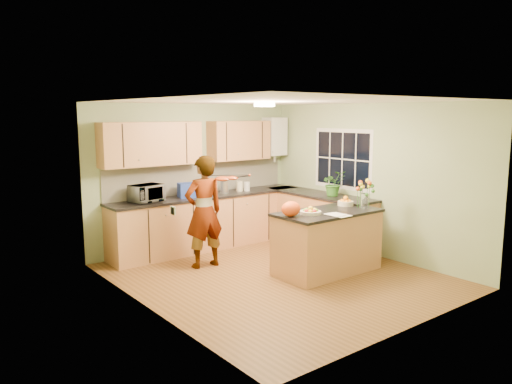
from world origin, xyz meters
TOP-DOWN VIEW (x-y plane):
  - floor at (0.00, 0.00)m, footprint 4.50×4.50m
  - ceiling at (0.00, 0.00)m, footprint 4.00×4.50m
  - wall_back at (0.00, 2.25)m, footprint 4.00×0.02m
  - wall_front at (0.00, -2.25)m, footprint 4.00×0.02m
  - wall_left at (-2.00, 0.00)m, footprint 0.02×4.50m
  - wall_right at (2.00, 0.00)m, footprint 0.02×4.50m
  - back_counter at (0.10, 1.95)m, footprint 3.64×0.62m
  - right_counter at (1.70, 0.85)m, footprint 0.62×2.24m
  - splashback at (0.10, 2.23)m, footprint 3.60×0.02m
  - upper_cabinets at (-0.18, 2.08)m, footprint 3.20×0.34m
  - boiler at (1.70, 2.09)m, footprint 0.40×0.30m
  - window_right at (1.99, 0.60)m, footprint 0.01×1.30m
  - light_switch at (-1.99, -0.60)m, footprint 0.02×0.09m
  - ceiling_lamp at (0.00, 0.30)m, footprint 0.30×0.30m
  - peninsula_island at (0.73, -0.29)m, footprint 1.60×0.82m
  - fruit_dish at (0.38, -0.29)m, footprint 0.30×0.30m
  - orange_bowl at (1.28, -0.14)m, footprint 0.24×0.24m
  - flower_vase at (1.33, -0.47)m, footprint 0.27×0.27m
  - orange_bag at (0.04, -0.24)m, footprint 0.35×0.33m
  - papers at (0.63, -0.59)m, footprint 0.24×0.32m
  - violinist at (-0.57, 1.05)m, footprint 0.65×0.45m
  - violin at (-0.37, 0.83)m, footprint 0.58×0.51m
  - microwave at (-1.07, 1.96)m, footprint 0.56×0.43m
  - blue_box at (-0.33, 1.93)m, footprint 0.35×0.28m
  - kettle at (0.42, 1.94)m, footprint 0.15×0.15m
  - jar_cream at (0.76, 1.95)m, footprint 0.15×0.15m
  - jar_white at (0.87, 1.88)m, footprint 0.12×0.12m
  - potted_plant at (1.70, 0.53)m, footprint 0.49×0.46m

SIDE VIEW (x-z plane):
  - floor at x=0.00m, z-range 0.00..0.00m
  - peninsula_island at x=0.73m, z-range 0.00..0.92m
  - back_counter at x=0.10m, z-range 0.00..0.94m
  - right_counter at x=1.70m, z-range 0.00..0.94m
  - violinist at x=-0.57m, z-range 0.00..1.71m
  - papers at x=0.63m, z-range 0.92..0.93m
  - fruit_dish at x=0.38m, z-range 0.91..1.01m
  - orange_bowl at x=1.28m, z-range 0.91..1.05m
  - jar_white at x=0.87m, z-range 0.94..1.10m
  - orange_bag at x=0.04m, z-range 0.92..1.13m
  - jar_cream at x=0.76m, z-range 0.94..1.12m
  - kettle at x=0.42m, z-range 0.91..1.20m
  - blue_box at x=-0.33m, z-range 0.94..1.18m
  - microwave at x=-1.07m, z-range 0.94..1.22m
  - potted_plant at x=1.70m, z-range 0.94..1.38m
  - splashback at x=0.10m, z-range 0.94..1.46m
  - flower_vase at x=1.33m, z-range 1.00..1.49m
  - wall_back at x=0.00m, z-range 0.00..2.50m
  - wall_front at x=0.00m, z-range 0.00..2.50m
  - wall_left at x=-2.00m, z-range 0.00..2.50m
  - wall_right at x=2.00m, z-range 0.00..2.50m
  - light_switch at x=-1.99m, z-range 1.26..1.34m
  - violin at x=-0.37m, z-range 1.30..1.44m
  - window_right at x=1.99m, z-range 1.02..2.08m
  - upper_cabinets at x=-0.18m, z-range 1.50..2.20m
  - boiler at x=1.70m, z-range 1.47..2.33m
  - ceiling_lamp at x=0.00m, z-range 2.43..2.50m
  - ceiling at x=0.00m, z-range 2.49..2.51m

